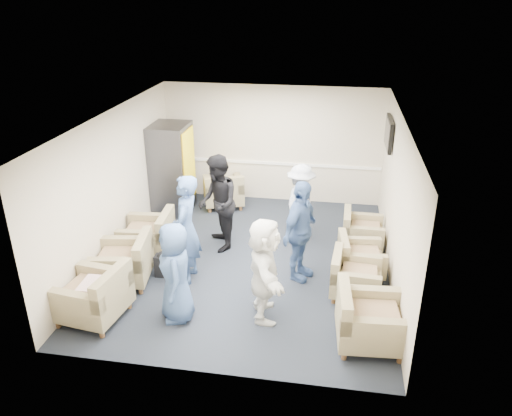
% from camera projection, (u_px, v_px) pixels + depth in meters
% --- Properties ---
extents(floor, '(6.00, 6.00, 0.00)m').
position_uv_depth(floor, '(250.00, 260.00, 9.28)').
color(floor, black).
rests_on(floor, ground).
extents(ceiling, '(6.00, 6.00, 0.00)m').
position_uv_depth(ceiling, '(249.00, 117.00, 8.18)').
color(ceiling, silver).
rests_on(ceiling, back_wall).
extents(back_wall, '(5.00, 0.02, 2.70)m').
position_uv_depth(back_wall, '(273.00, 144.00, 11.43)').
color(back_wall, beige).
rests_on(back_wall, floor).
extents(front_wall, '(5.00, 0.02, 2.70)m').
position_uv_depth(front_wall, '(206.00, 286.00, 6.02)').
color(front_wall, beige).
rests_on(front_wall, floor).
extents(left_wall, '(0.02, 6.00, 2.70)m').
position_uv_depth(left_wall, '(115.00, 185.00, 9.10)').
color(left_wall, beige).
rests_on(left_wall, floor).
extents(right_wall, '(0.02, 6.00, 2.70)m').
position_uv_depth(right_wall, '(396.00, 202.00, 8.36)').
color(right_wall, beige).
rests_on(right_wall, floor).
extents(chair_rail, '(4.98, 0.04, 0.06)m').
position_uv_depth(chair_rail, '(272.00, 163.00, 11.60)').
color(chair_rail, white).
rests_on(chair_rail, back_wall).
extents(tv, '(0.10, 1.00, 0.58)m').
position_uv_depth(tv, '(389.00, 133.00, 9.70)').
color(tv, black).
rests_on(tv, right_wall).
extents(armchair_left_near, '(1.05, 1.05, 0.74)m').
position_uv_depth(armchair_left_near, '(96.00, 298.00, 7.51)').
color(armchair_left_near, '#887B58').
rests_on(armchair_left_near, floor).
extents(armchair_left_mid, '(1.04, 1.04, 0.72)m').
position_uv_depth(armchair_left_mid, '(126.00, 263.00, 8.47)').
color(armchair_left_mid, '#887B58').
rests_on(armchair_left_mid, floor).
extents(armchair_left_far, '(0.96, 0.96, 0.72)m').
position_uv_depth(armchair_left_far, '(150.00, 237.00, 9.38)').
color(armchair_left_far, '#887B58').
rests_on(armchair_left_far, floor).
extents(armchair_right_near, '(0.99, 0.99, 0.74)m').
position_uv_depth(armchair_right_near, '(366.00, 321.00, 6.99)').
color(armchair_right_near, '#887B58').
rests_on(armchair_right_near, floor).
extents(armchair_right_midnear, '(0.85, 0.85, 0.63)m').
position_uv_depth(armchair_right_midnear, '(353.00, 278.00, 8.13)').
color(armchair_right_midnear, '#887B58').
rests_on(armchair_right_midnear, floor).
extents(armchair_right_midfar, '(0.84, 0.84, 0.61)m').
position_uv_depth(armchair_right_midfar, '(358.00, 259.00, 8.72)').
color(armchair_right_midfar, '#887B58').
rests_on(armchair_right_midfar, floor).
extents(armchair_right_far, '(0.78, 0.78, 0.61)m').
position_uv_depth(armchair_right_far, '(360.00, 232.00, 9.66)').
color(armchair_right_far, '#887B58').
rests_on(armchair_right_far, floor).
extents(armchair_corner, '(1.10, 1.10, 0.70)m').
position_uv_depth(armchair_corner, '(224.00, 192.00, 11.43)').
color(armchair_corner, '#887B58').
rests_on(armchair_corner, floor).
extents(vending_machine, '(0.80, 0.94, 1.98)m').
position_uv_depth(vending_machine, '(172.00, 168.00, 10.99)').
color(vending_machine, '#45464C').
rests_on(vending_machine, floor).
extents(backpack, '(0.28, 0.21, 0.48)m').
position_uv_depth(backpack, '(163.00, 263.00, 8.70)').
color(backpack, black).
rests_on(backpack, floor).
extents(pillow, '(0.37, 0.48, 0.14)m').
position_uv_depth(pillow, '(93.00, 287.00, 7.45)').
color(pillow, beige).
rests_on(pillow, armchair_left_near).
extents(person_front_left, '(0.73, 0.89, 1.58)m').
position_uv_depth(person_front_left, '(176.00, 273.00, 7.37)').
color(person_front_left, '#3A568B').
rests_on(person_front_left, floor).
extents(person_mid_left, '(0.48, 0.71, 1.90)m').
position_uv_depth(person_mid_left, '(186.00, 230.00, 8.31)').
color(person_mid_left, '#3A568B').
rests_on(person_mid_left, floor).
extents(person_back_left, '(0.98, 1.10, 1.86)m').
position_uv_depth(person_back_left, '(218.00, 203.00, 9.37)').
color(person_back_left, black).
rests_on(person_back_left, floor).
extents(person_back_right, '(0.80, 1.11, 1.55)m').
position_uv_depth(person_back_right, '(300.00, 202.00, 9.80)').
color(person_back_right, silver).
rests_on(person_back_right, floor).
extents(person_mid_right, '(0.80, 1.13, 1.79)m').
position_uv_depth(person_mid_right, '(300.00, 231.00, 8.38)').
color(person_mid_right, '#3A568B').
rests_on(person_mid_right, floor).
extents(person_front_right, '(0.78, 1.59, 1.64)m').
position_uv_depth(person_front_right, '(264.00, 269.00, 7.40)').
color(person_front_right, white).
rests_on(person_front_right, floor).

